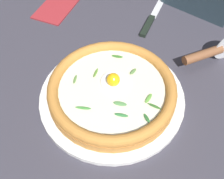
{
  "coord_description": "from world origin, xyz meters",
  "views": [
    {
      "loc": [
        0.25,
        -0.29,
        0.5
      ],
      "look_at": [
        0.01,
        -0.03,
        0.03
      ],
      "focal_mm": 44.69,
      "sensor_mm": 36.0,
      "label": 1
    }
  ],
  "objects_px": {
    "pizza_cutter": "(210,52)",
    "folded_napkin": "(56,7)",
    "table_knife": "(152,18)",
    "pizza": "(112,90)"
  },
  "relations": [
    {
      "from": "folded_napkin",
      "to": "pizza",
      "type": "bearing_deg",
      "value": -20.02
    },
    {
      "from": "table_knife",
      "to": "pizza_cutter",
      "type": "bearing_deg",
      "value": -12.31
    },
    {
      "from": "table_knife",
      "to": "folded_napkin",
      "type": "relative_size",
      "value": 1.65
    },
    {
      "from": "pizza",
      "to": "pizza_cutter",
      "type": "distance_m",
      "value": 0.25
    },
    {
      "from": "pizza_cutter",
      "to": "folded_napkin",
      "type": "xyz_separation_m",
      "value": [
        -0.44,
        -0.11,
        -0.03
      ]
    },
    {
      "from": "pizza_cutter",
      "to": "table_knife",
      "type": "distance_m",
      "value": 0.21
    },
    {
      "from": "folded_napkin",
      "to": "table_knife",
      "type": "bearing_deg",
      "value": 33.22
    },
    {
      "from": "table_knife",
      "to": "folded_napkin",
      "type": "xyz_separation_m",
      "value": [
        -0.23,
        -0.15,
        0.0
      ]
    },
    {
      "from": "pizza_cutter",
      "to": "folded_napkin",
      "type": "relative_size",
      "value": 1.07
    },
    {
      "from": "pizza",
      "to": "folded_napkin",
      "type": "bearing_deg",
      "value": 159.98
    }
  ]
}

